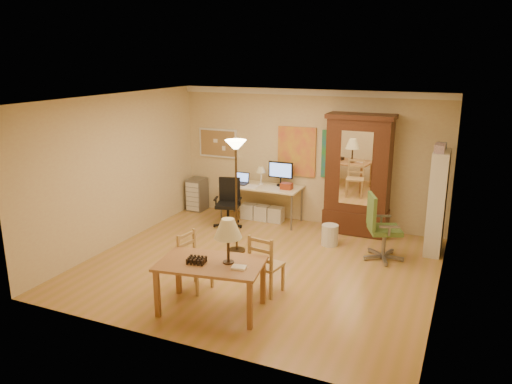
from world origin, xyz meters
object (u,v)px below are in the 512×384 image
at_px(bookshelf, 437,203).
at_px(dining_table, 217,253).
at_px(office_chair_green, 381,242).
at_px(computer_desk, 263,199).
at_px(office_chair_black, 228,214).
at_px(armoire, 358,182).

bearing_deg(bookshelf, dining_table, -126.23).
xyz_separation_m(office_chair_green, bookshelf, (0.78, 0.71, 0.59)).
relative_size(computer_desk, office_chair_black, 1.70).
relative_size(dining_table, computer_desk, 0.91).
relative_size(dining_table, office_chair_black, 1.55).
relative_size(office_chair_black, bookshelf, 0.54).
bearing_deg(computer_desk, office_chair_black, -129.42).
relative_size(computer_desk, armoire, 0.72).
height_order(computer_desk, bookshelf, bookshelf).
bearing_deg(dining_table, computer_desk, 103.84).
xyz_separation_m(computer_desk, bookshelf, (3.40, -0.37, 0.43)).
xyz_separation_m(dining_table, computer_desk, (-0.92, 3.75, -0.36)).
distance_m(dining_table, bookshelf, 4.18).
bearing_deg(computer_desk, bookshelf, -6.27).
distance_m(armoire, bookshelf, 1.55).
height_order(dining_table, office_chair_green, dining_table).
height_order(dining_table, computer_desk, dining_table).
xyz_separation_m(office_chair_black, bookshelf, (3.90, 0.24, 0.63)).
xyz_separation_m(office_chair_black, armoire, (2.43, 0.69, 0.74)).
bearing_deg(armoire, office_chair_black, -164.04).
relative_size(dining_table, armoire, 0.65).
height_order(dining_table, bookshelf, bookshelf).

